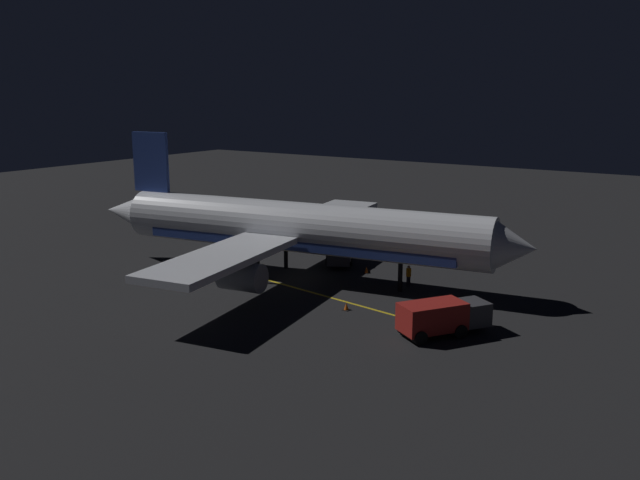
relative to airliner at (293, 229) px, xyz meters
name	(u,v)px	position (x,y,z in m)	size (l,w,h in m)	color
ground_plane	(300,279)	(-0.09, 0.59, -4.22)	(180.00, 180.00, 0.20)	black
apron_guide_stripe	(321,295)	(2.79, 4.59, -4.12)	(0.24, 23.55, 0.01)	gold
airliner	(293,229)	(0.00, 0.00, 0.00)	(33.16, 38.75, 11.63)	white
baggage_truck	(441,317)	(5.69, 15.61, -2.96)	(6.08, 4.99, 2.20)	maroon
catering_truck	(339,250)	(-6.23, 0.60, -2.90)	(5.87, 4.63, 2.39)	silver
ground_crew_worker	(409,276)	(-2.87, 9.15, -3.24)	(0.40, 0.40, 1.74)	black
traffic_cone_near_left	(346,307)	(4.78, 8.05, -3.87)	(0.50, 0.50, 0.55)	#EA590F
traffic_cone_near_right	(366,270)	(-4.57, 4.37, -3.87)	(0.50, 0.50, 0.55)	#EA590F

